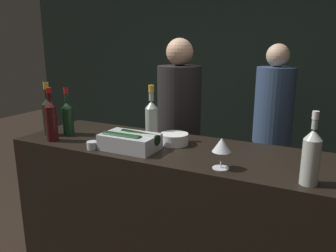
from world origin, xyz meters
name	(u,v)px	position (x,y,z in m)	size (l,w,h in m)	color
wall_back_chalkboard	(249,70)	(0.00, 2.46, 1.40)	(6.40, 0.06, 2.80)	black
bar_counter	(166,225)	(0.00, 0.32, 0.54)	(1.93, 0.63, 1.09)	black
ice_bin_with_bottles	(130,140)	(-0.16, 0.17, 1.14)	(0.34, 0.21, 0.11)	#B7BABF
bowl_white	(174,139)	(0.03, 0.37, 1.12)	(0.17, 0.17, 0.07)	white
wine_glass	(222,146)	(0.42, 0.11, 1.20)	(0.09, 0.09, 0.16)	silver
candle_votive	(92,145)	(-0.37, 0.07, 1.11)	(0.07, 0.07, 0.05)	silver
red_wine_bottle_tall	(51,119)	(-0.71, 0.09, 1.23)	(0.07, 0.07, 0.34)	#380F0F
red_wine_bottle_burgundy	(68,116)	(-0.73, 0.26, 1.21)	(0.07, 0.07, 0.33)	#143319
rose_wine_bottle	(152,118)	(-0.14, 0.39, 1.23)	(0.08, 0.08, 0.36)	#9EA899
white_wine_bottle	(311,155)	(0.82, 0.10, 1.22)	(0.08, 0.08, 0.33)	#B2B7AD
champagne_bottle	(48,114)	(-0.83, 0.19, 1.23)	(0.08, 0.08, 0.36)	black
person_in_hoodie	(272,125)	(0.41, 1.77, 0.95)	(0.36, 0.36, 1.70)	black
person_blond_tee	(179,135)	(-0.20, 0.95, 0.97)	(0.35, 0.35, 1.74)	black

